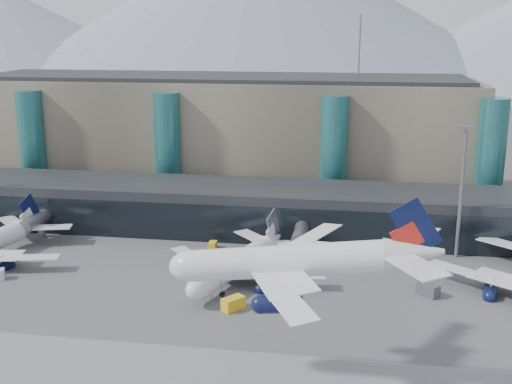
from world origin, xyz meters
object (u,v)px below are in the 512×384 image
jet_parked_mid (244,254)px  hero_jet (312,253)px  veh_c (428,290)px  veh_b (213,245)px  veh_h (233,303)px  lightmast_mid (462,185)px

jet_parked_mid → hero_jet: bearing=-138.5°
hero_jet → veh_c: 39.62m
hero_jet → veh_b: hero_jet is taller
veh_h → veh_b: bearing=58.8°
veh_b → veh_h: size_ratio=0.65×
hero_jet → veh_h: hero_jet is taller
jet_parked_mid → veh_b: jet_parked_mid is taller
hero_jet → veh_b: bearing=117.8°
veh_b → veh_h: (9.48, -27.37, 0.32)m
hero_jet → veh_h: bearing=125.2°
lightmast_mid → veh_b: 49.65m
lightmast_mid → veh_b: lightmast_mid is taller
lightmast_mid → veh_h: (-38.17, -30.00, -13.41)m
lightmast_mid → veh_h: bearing=-141.8°
hero_jet → veh_b: (-23.04, 48.41, -17.17)m
jet_parked_mid → veh_b: size_ratio=13.92×
jet_parked_mid → veh_c: size_ratio=9.09×
hero_jet → lightmast_mid: bearing=66.6°
veh_b → veh_c: veh_c is taller
hero_jet → jet_parked_mid: (-14.34, 35.30, -13.83)m
jet_parked_mid → veh_c: bearing=-77.6°
veh_c → veh_h: 32.60m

